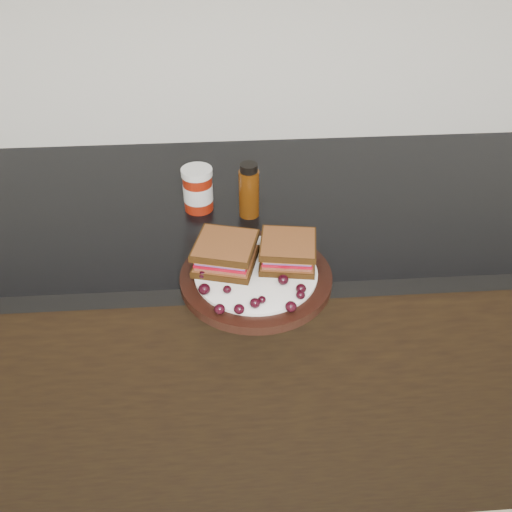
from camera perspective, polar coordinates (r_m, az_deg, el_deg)
The scene contains 27 objects.
base_cabinets at distance 1.59m, azimuth 2.04°, elevation -8.77°, with size 3.96×0.58×0.86m, color black.
countertop at distance 1.31m, azimuth 2.46°, elevation 5.02°, with size 3.98×0.60×0.04m, color black.
plate at distance 1.05m, azimuth -0.00°, elevation -2.21°, with size 0.28×0.28×0.02m, color black.
sandwich_left at distance 1.05m, azimuth -3.07°, elevation 0.27°, with size 0.11×0.11×0.05m, color brown, non-canonical shape.
sandwich_right at distance 1.05m, azimuth 3.21°, elevation 0.45°, with size 0.10×0.10×0.05m, color brown, non-canonical shape.
grape_0 at distance 0.99m, azimuth -5.19°, elevation -3.32°, with size 0.02×0.02×0.02m, color black.
grape_1 at distance 0.99m, azimuth -2.90°, elevation -3.37°, with size 0.02×0.02×0.01m, color black.
grape_2 at distance 0.96m, azimuth -3.65°, elevation -5.32°, with size 0.02×0.02×0.02m, color black.
grape_3 at distance 0.95m, azimuth -1.70°, elevation -5.32°, with size 0.02×0.02×0.02m, color black.
grape_4 at distance 0.96m, azimuth -0.10°, elevation -4.73°, with size 0.02×0.02×0.02m, color black.
grape_5 at distance 0.97m, azimuth 0.60°, elevation -4.39°, with size 0.01×0.01×0.01m, color black.
grape_6 at distance 0.96m, azimuth 3.51°, elevation -5.07°, with size 0.02×0.02×0.02m, color black.
grape_7 at distance 0.98m, azimuth 4.47°, elevation -3.91°, with size 0.02×0.02×0.02m, color black.
grape_8 at distance 1.00m, azimuth 4.52°, elevation -3.28°, with size 0.02×0.02×0.02m, color black.
grape_9 at distance 1.01m, azimuth 2.74°, elevation -2.40°, with size 0.02×0.02×0.02m, color black.
grape_10 at distance 1.04m, azimuth 4.94°, elevation -1.24°, with size 0.02×0.02×0.02m, color black.
grape_11 at distance 1.05m, azimuth 3.56°, elevation -0.83°, with size 0.02×0.02×0.01m, color black.
grape_12 at distance 1.07m, azimuth 3.63°, elevation -0.01°, with size 0.02×0.02×0.02m, color black.
grape_13 at distance 1.09m, azimuth -2.87°, elevation 0.88°, with size 0.02×0.02×0.02m, color black.
grape_14 at distance 1.07m, azimuth -4.03°, elevation -0.12°, with size 0.02×0.02×0.02m, color black.
grape_15 at distance 1.04m, azimuth -3.64°, elevation -1.09°, with size 0.02×0.02×0.02m, color black.
grape_16 at distance 1.03m, azimuth -5.38°, elevation -1.84°, with size 0.02×0.02×0.01m, color black.
grape_17 at distance 1.07m, azimuth -2.39°, elevation 0.00°, with size 0.02×0.02×0.02m, color black.
grape_18 at distance 1.06m, azimuth -4.16°, elevation -0.17°, with size 0.02×0.02×0.02m, color black.
grape_19 at distance 1.04m, azimuth -5.09°, elevation -1.27°, with size 0.02×0.02×0.02m, color black.
condiment_jar at distance 1.24m, azimuth -5.83°, elevation 6.66°, with size 0.07×0.07×0.10m, color maroon.
oil_bottle at distance 1.21m, azimuth -0.71°, elevation 6.60°, with size 0.04×0.04×0.12m, color #4A2307.
Camera 1 is at (-0.13, 0.60, 1.58)m, focal length 40.00 mm.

